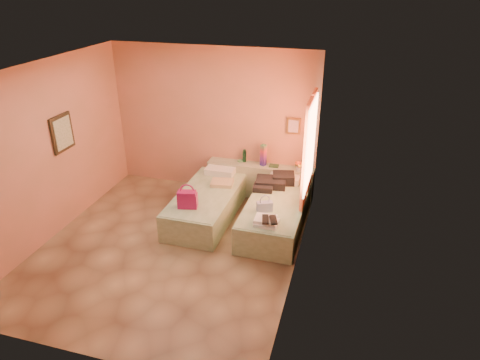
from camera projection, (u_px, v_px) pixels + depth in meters
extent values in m
plane|color=tan|center=(170.00, 247.00, 6.85)|extent=(4.50, 4.50, 0.00)
cube|color=tan|center=(213.00, 121.00, 8.18)|extent=(4.00, 0.02, 2.80)
cube|color=tan|center=(47.00, 153.00, 6.72)|extent=(0.02, 4.50, 2.80)
cube|color=tan|center=(300.00, 184.00, 5.75)|extent=(0.02, 4.50, 2.80)
cube|color=white|center=(155.00, 71.00, 5.62)|extent=(4.00, 4.50, 0.02)
cube|color=beige|center=(311.00, 144.00, 6.79)|extent=(0.02, 1.10, 1.40)
cube|color=#EC6238|center=(305.00, 168.00, 6.82)|extent=(0.05, 0.55, 2.20)
cube|color=#EC6238|center=(310.00, 154.00, 7.34)|extent=(0.05, 0.45, 2.20)
cube|color=#322616|center=(62.00, 133.00, 6.97)|extent=(0.04, 0.50, 0.60)
cube|color=#C18640|center=(294.00, 126.00, 7.75)|extent=(0.25, 0.04, 0.30)
cube|color=#AAB896|center=(260.00, 180.00, 8.28)|extent=(2.05, 0.30, 0.65)
cube|color=#A7C39D|center=(207.00, 204.00, 7.58)|extent=(0.92, 2.01, 0.50)
cube|color=#A7C39D|center=(276.00, 214.00, 7.28)|extent=(0.92, 2.01, 0.50)
cylinder|color=#163E28|center=(244.00, 156.00, 8.24)|extent=(0.08, 0.08, 0.25)
cube|color=#9E1354|center=(263.00, 155.00, 8.05)|extent=(0.12, 0.12, 0.41)
cylinder|color=#519561|center=(240.00, 161.00, 8.30)|extent=(0.13, 0.13, 0.03)
cube|color=#274A2A|center=(274.00, 166.00, 8.08)|extent=(0.18, 0.13, 0.03)
cube|color=silver|center=(299.00, 165.00, 7.86)|extent=(0.22, 0.22, 0.23)
cube|color=#9E1354|center=(188.00, 199.00, 6.94)|extent=(0.35, 0.24, 0.30)
cube|color=tan|center=(222.00, 183.00, 7.72)|extent=(0.44, 0.37, 0.07)
cube|color=black|center=(274.00, 182.00, 7.65)|extent=(0.67, 0.67, 0.17)
cube|color=#475DAA|center=(265.00, 206.00, 6.85)|extent=(0.27, 0.20, 0.16)
cube|color=white|center=(267.00, 221.00, 6.50)|extent=(0.36, 0.31, 0.10)
cube|color=black|center=(269.00, 220.00, 6.42)|extent=(0.25, 0.30, 0.03)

